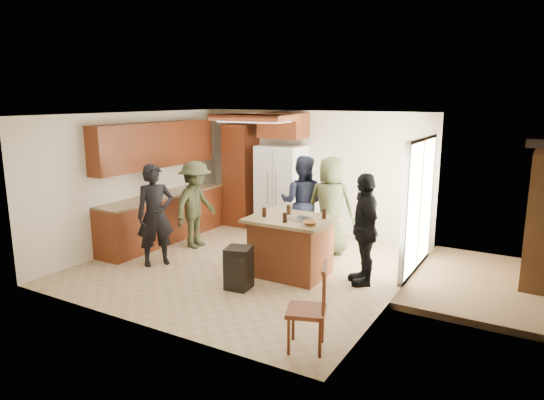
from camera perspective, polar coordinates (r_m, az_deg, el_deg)
The scene contains 12 objects.
person_front_left at distance 8.24m, azimuth -13.56°, elevation -1.75°, with size 0.62×0.45×1.70m, color black.
person_behind_left at distance 8.93m, azimuth 3.57°, elevation -0.29°, with size 0.84×0.52×1.73m, color #191E32.
person_behind_right at distance 8.65m, azimuth 6.89°, elevation -0.67°, with size 0.86×0.56×1.76m, color #3C4327.
person_side_right at distance 7.33m, azimuth 10.80°, elevation -3.37°, with size 0.99×0.51×1.69m, color black.
person_counter at distance 9.09m, azimuth -8.97°, elevation -0.53°, with size 1.05×0.49×1.63m, color #31361F.
left_cabinetry at distance 9.62m, azimuth -12.85°, elevation 0.86°, with size 0.64×3.00×2.30m.
back_wall_units at distance 10.40m, azimuth -2.48°, elevation 4.35°, with size 1.80×0.60×2.45m.
refrigerator at distance 10.02m, azimuth 1.08°, elevation 1.28°, with size 0.90×0.76×1.80m.
kitchen_island at distance 7.65m, azimuth 2.23°, elevation -5.40°, with size 1.28×1.03×0.93m.
island_items at distance 7.34m, azimuth 3.42°, elevation -2.18°, with size 1.01×0.62×0.15m.
trash_bin at distance 7.17m, azimuth -3.94°, elevation -7.96°, with size 0.45×0.45×0.63m.
spindle_chair at distance 5.50m, azimuth 4.28°, elevation -12.86°, with size 0.54×0.54×0.99m.
Camera 1 is at (4.22, -6.49, 2.76)m, focal length 32.00 mm.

